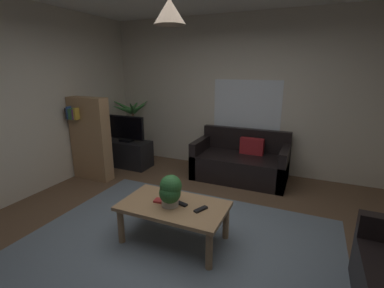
% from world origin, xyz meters
% --- Properties ---
extents(floor, '(5.14, 5.07, 0.02)m').
position_xyz_m(floor, '(0.00, 0.00, -0.01)').
color(floor, brown).
rests_on(floor, ground).
extents(rug, '(3.34, 2.79, 0.01)m').
position_xyz_m(rug, '(0.00, -0.20, 0.00)').
color(rug, slate).
rests_on(rug, ground).
extents(wall_back, '(5.26, 0.06, 2.77)m').
position_xyz_m(wall_back, '(0.00, 2.56, 1.38)').
color(wall_back, beige).
rests_on(wall_back, ground).
extents(wall_left, '(0.06, 5.07, 2.77)m').
position_xyz_m(wall_left, '(-2.60, 0.00, 1.38)').
color(wall_left, beige).
rests_on(wall_left, ground).
extents(window_pane, '(1.21, 0.01, 1.02)m').
position_xyz_m(window_pane, '(0.08, 2.53, 1.15)').
color(window_pane, white).
extents(couch_under_window, '(1.56, 0.82, 0.82)m').
position_xyz_m(couch_under_window, '(0.14, 2.06, 0.28)').
color(couch_under_window, black).
rests_on(couch_under_window, ground).
extents(coffee_table, '(1.14, 0.66, 0.44)m').
position_xyz_m(coffee_table, '(-0.09, 0.00, 0.38)').
color(coffee_table, '#A87F56').
rests_on(coffee_table, ground).
extents(book_on_table_0, '(0.16, 0.11, 0.02)m').
position_xyz_m(book_on_table_0, '(-0.23, -0.01, 0.45)').
color(book_on_table_0, '#B22D2D').
rests_on(book_on_table_0, coffee_table).
extents(remote_on_table_0, '(0.11, 0.17, 0.02)m').
position_xyz_m(remote_on_table_0, '(0.23, 0.00, 0.45)').
color(remote_on_table_0, black).
rests_on(remote_on_table_0, coffee_table).
extents(remote_on_table_1, '(0.17, 0.09, 0.02)m').
position_xyz_m(remote_on_table_1, '(-0.01, 0.03, 0.45)').
color(remote_on_table_1, black).
rests_on(remote_on_table_1, coffee_table).
extents(potted_plant_on_table, '(0.23, 0.25, 0.35)m').
position_xyz_m(potted_plant_on_table, '(-0.09, -0.05, 0.62)').
color(potted_plant_on_table, beige).
rests_on(potted_plant_on_table, coffee_table).
extents(tv_stand, '(0.90, 0.44, 0.50)m').
position_xyz_m(tv_stand, '(-2.02, 1.78, 0.25)').
color(tv_stand, black).
rests_on(tv_stand, ground).
extents(tv, '(0.79, 0.16, 0.50)m').
position_xyz_m(tv, '(-2.02, 1.76, 0.75)').
color(tv, black).
rests_on(tv, tv_stand).
extents(potted_palm_corner, '(0.95, 0.89, 1.29)m').
position_xyz_m(potted_palm_corner, '(-2.16, 2.20, 0.60)').
color(potted_palm_corner, '#4C4C51').
rests_on(potted_palm_corner, ground).
extents(bookshelf_corner, '(0.70, 0.31, 1.40)m').
position_xyz_m(bookshelf_corner, '(-2.21, 1.04, 0.71)').
color(bookshelf_corner, '#A87F56').
rests_on(bookshelf_corner, ground).
extents(pendant_lamp, '(0.29, 0.29, 0.53)m').
position_xyz_m(pendant_lamp, '(-0.09, 0.00, 2.34)').
color(pendant_lamp, black).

